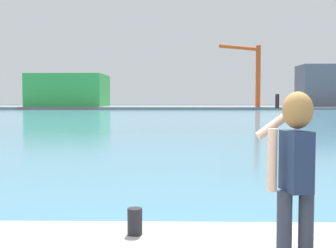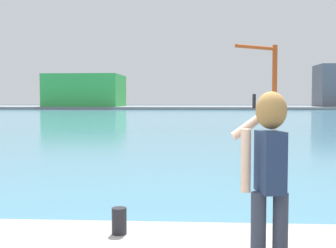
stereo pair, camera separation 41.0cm
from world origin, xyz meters
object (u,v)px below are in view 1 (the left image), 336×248
(harbor_bollard, at_px, (135,221))
(warehouse_left, at_px, (69,91))
(person_photographer, at_px, (295,165))
(port_crane, at_px, (253,68))

(harbor_bollard, height_order, warehouse_left, warehouse_left)
(person_photographer, distance_m, harbor_bollard, 2.24)
(person_photographer, distance_m, port_crane, 87.96)
(warehouse_left, height_order, port_crane, port_crane)
(warehouse_left, xyz_separation_m, port_crane, (38.88, -4.26, 4.46))
(person_photographer, height_order, harbor_bollard, person_photographer)
(person_photographer, bearing_deg, port_crane, -19.43)
(harbor_bollard, bearing_deg, person_photographer, -38.70)
(warehouse_left, bearing_deg, port_crane, -6.25)
(port_crane, bearing_deg, person_photographer, -99.52)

